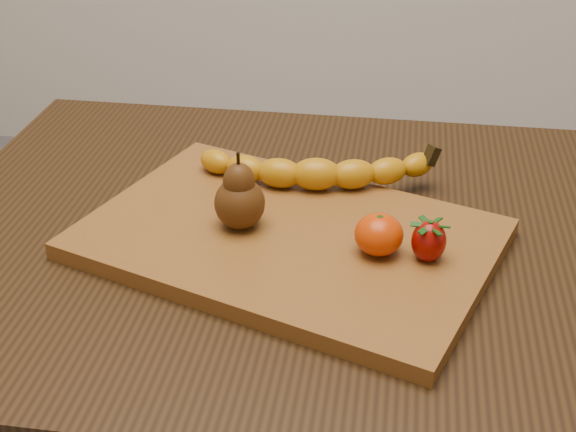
% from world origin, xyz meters
% --- Properties ---
extents(table, '(1.00, 0.70, 0.76)m').
position_xyz_m(table, '(0.00, 0.00, 0.66)').
color(table, black).
rests_on(table, ground).
extents(cutting_board, '(0.52, 0.43, 0.02)m').
position_xyz_m(cutting_board, '(-0.06, -0.04, 0.77)').
color(cutting_board, brown).
rests_on(cutting_board, table).
extents(banana, '(0.26, 0.10, 0.04)m').
position_xyz_m(banana, '(-0.04, 0.07, 0.80)').
color(banana, '#C68309').
rests_on(banana, cutting_board).
extents(pear, '(0.08, 0.08, 0.09)m').
position_xyz_m(pear, '(-0.11, -0.03, 0.83)').
color(pear, '#4B290C').
rests_on(pear, cutting_board).
extents(mandarin, '(0.06, 0.06, 0.05)m').
position_xyz_m(mandarin, '(0.05, -0.06, 0.80)').
color(mandarin, '#CF3502').
rests_on(mandarin, cutting_board).
extents(strawberry, '(0.04, 0.04, 0.05)m').
position_xyz_m(strawberry, '(0.10, -0.07, 0.80)').
color(strawberry, '#8D0803').
rests_on(strawberry, cutting_board).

